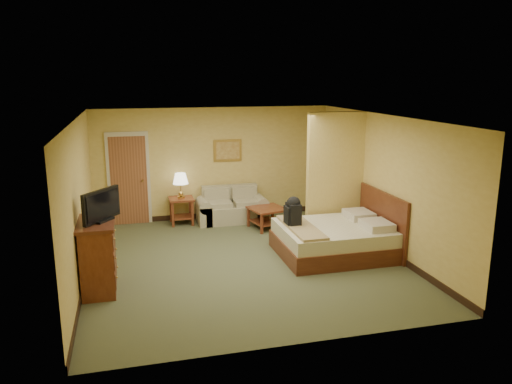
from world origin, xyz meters
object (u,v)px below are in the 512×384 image
object	(u,v)px
dresser	(98,256)
coffee_table	(267,214)
loveseat	(232,210)
bed	(338,238)

from	to	relation	value
dresser	coffee_table	bearing A→B (deg)	35.74
loveseat	coffee_table	distance (m)	0.99
coffee_table	bed	size ratio (longest dim) A/B	0.41
loveseat	bed	size ratio (longest dim) A/B	0.76
loveseat	bed	world-z (taller)	bed
dresser	bed	world-z (taller)	bed
loveseat	coffee_table	world-z (taller)	loveseat
bed	loveseat	bearing A→B (deg)	119.24
loveseat	coffee_table	bearing A→B (deg)	-48.82
loveseat	bed	distance (m)	3.06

